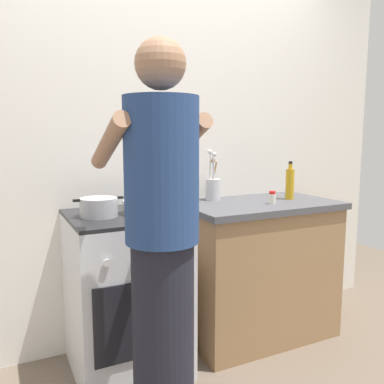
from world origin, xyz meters
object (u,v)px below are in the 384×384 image
object	(u,v)px
spice_bottle	(272,198)
oil_bottle	(290,183)
mixing_bowl	(151,205)
utensil_crock	(213,186)
stove_range	(126,292)
pot	(99,207)
person	(162,251)

from	to	relation	value
spice_bottle	oil_bottle	distance (m)	0.25
mixing_bowl	utensil_crock	distance (m)	0.59
utensil_crock	spice_bottle	bearing A→B (deg)	-50.11
spice_bottle	oil_bottle	world-z (taller)	oil_bottle
stove_range	spice_bottle	xyz separation A→B (m)	(0.93, -0.10, 0.49)
pot	utensil_crock	size ratio (longest dim) A/B	0.79
utensil_crock	stove_range	bearing A→B (deg)	-162.81
stove_range	person	bearing A→B (deg)	-92.64
stove_range	mixing_bowl	world-z (taller)	mixing_bowl
pot	person	world-z (taller)	person
utensil_crock	spice_bottle	distance (m)	0.40
stove_range	oil_bottle	distance (m)	1.28
pot	mixing_bowl	size ratio (longest dim) A/B	0.85
stove_range	utensil_crock	world-z (taller)	utensil_crock
stove_range	spice_bottle	distance (m)	1.05
pot	oil_bottle	bearing A→B (deg)	0.61
utensil_crock	person	size ratio (longest dim) A/B	0.20
mixing_bowl	oil_bottle	world-z (taller)	oil_bottle
pot	spice_bottle	distance (m)	1.07
pot	oil_bottle	xyz separation A→B (m)	(1.29, 0.01, 0.06)
pot	mixing_bowl	bearing A→B (deg)	-5.56
stove_range	pot	size ratio (longest dim) A/B	3.40
pot	utensil_crock	distance (m)	0.84
stove_range	person	size ratio (longest dim) A/B	0.53
mixing_bowl	spice_bottle	world-z (taller)	spice_bottle
stove_range	mixing_bowl	size ratio (longest dim) A/B	2.90
stove_range	utensil_crock	size ratio (longest dim) A/B	2.68
pot	mixing_bowl	xyz separation A→B (m)	(0.28, -0.03, -0.01)
utensil_crock	spice_bottle	xyz separation A→B (m)	(0.25, -0.30, -0.05)
oil_bottle	person	xyz separation A→B (m)	(-1.18, -0.62, -0.15)
stove_range	oil_bottle	xyz separation A→B (m)	(1.15, 0.01, 0.56)
pot	spice_bottle	xyz separation A→B (m)	(1.07, -0.09, -0.01)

